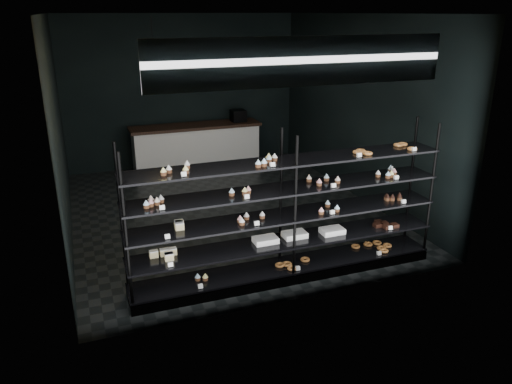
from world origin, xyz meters
TOP-DOWN VIEW (x-y plane):
  - room at (0.00, 0.00)m, footprint 5.01×6.01m
  - display_shelf at (0.05, -2.45)m, footprint 4.00×0.50m
  - signage at (0.00, -2.93)m, footprint 3.30×0.05m
  - pendant_lamp at (-1.24, -1.20)m, footprint 0.31×0.31m
  - service_counter at (0.14, 2.50)m, footprint 2.75×0.65m

SIDE VIEW (x-z plane):
  - service_counter at x=0.14m, z-range -0.11..1.12m
  - display_shelf at x=0.05m, z-range -0.33..1.58m
  - room at x=0.00m, z-range 0.00..3.20m
  - pendant_lamp at x=-1.24m, z-range 2.01..2.89m
  - signage at x=0.00m, z-range 2.50..3.00m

